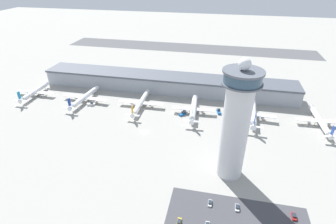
# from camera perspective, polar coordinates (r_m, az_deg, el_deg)

# --- Properties ---
(ground_plane) EXTENTS (1000.00, 1000.00, 0.00)m
(ground_plane) POSITION_cam_1_polar(r_m,az_deg,el_deg) (180.76, -5.15, -4.44)
(ground_plane) COLOR #9E9B93
(terminal_building) EXTENTS (224.63, 25.00, 14.59)m
(terminal_building) POSITION_cam_1_polar(r_m,az_deg,el_deg) (236.81, -0.35, 6.36)
(terminal_building) COLOR #A3A8B2
(terminal_building) RESTS_ON ground
(runway_strip) EXTENTS (336.94, 44.00, 0.01)m
(runway_strip) POSITION_cam_1_polar(r_m,az_deg,el_deg) (371.41, 4.52, 13.76)
(runway_strip) COLOR #515154
(runway_strip) RESTS_ON ground
(control_tower) EXTENTS (18.81, 18.81, 65.61)m
(control_tower) POSITION_cam_1_polar(r_m,az_deg,el_deg) (133.35, 14.57, -2.31)
(control_tower) COLOR silver
(control_tower) RESTS_ON ground
(airplane_gate_alpha) EXTENTS (34.78, 37.88, 12.18)m
(airplane_gate_alpha) POSITION_cam_1_polar(r_m,az_deg,el_deg) (255.29, -27.03, 3.93)
(airplane_gate_alpha) COLOR white
(airplane_gate_alpha) RESTS_ON ground
(airplane_gate_bravo) EXTENTS (40.47, 41.49, 12.28)m
(airplane_gate_bravo) POSITION_cam_1_polar(r_m,az_deg,el_deg) (228.54, -17.73, 3.03)
(airplane_gate_bravo) COLOR white
(airplane_gate_bravo) RESTS_ON ground
(airplane_gate_charlie) EXTENTS (36.91, 43.56, 11.67)m
(airplane_gate_charlie) POSITION_cam_1_polar(r_m,az_deg,el_deg) (210.62, -5.96, 2.04)
(airplane_gate_charlie) COLOR white
(airplane_gate_charlie) RESTS_ON ground
(airplane_gate_delta) EXTENTS (32.48, 40.09, 13.79)m
(airplane_gate_delta) POSITION_cam_1_polar(r_m,az_deg,el_deg) (200.25, 5.57, 0.70)
(airplane_gate_delta) COLOR white
(airplane_gate_delta) RESTS_ON ground
(airplane_gate_echo) EXTENTS (33.05, 38.94, 14.72)m
(airplane_gate_echo) POSITION_cam_1_polar(r_m,az_deg,el_deg) (201.59, 18.02, -0.41)
(airplane_gate_echo) COLOR silver
(airplane_gate_echo) RESTS_ON ground
(airplane_gate_foxtrot) EXTENTS (32.34, 42.49, 12.03)m
(airplane_gate_foxtrot) POSITION_cam_1_polar(r_m,az_deg,el_deg) (213.85, 30.18, -1.67)
(airplane_gate_foxtrot) COLOR white
(airplane_gate_foxtrot) RESTS_ON ground
(service_truck_catering) EXTENTS (5.61, 6.15, 2.77)m
(service_truck_catering) POSITION_cam_1_polar(r_m,az_deg,el_deg) (199.98, 3.21, -0.41)
(service_truck_catering) COLOR black
(service_truck_catering) RESTS_ON ground
(service_truck_fuel) EXTENTS (6.82, 4.24, 3.09)m
(service_truck_fuel) POSITION_cam_1_polar(r_m,az_deg,el_deg) (222.64, -16.38, 1.69)
(service_truck_fuel) COLOR black
(service_truck_fuel) RESTS_ON ground
(service_truck_baggage) EXTENTS (3.90, 7.14, 2.97)m
(service_truck_baggage) POSITION_cam_1_polar(r_m,az_deg,el_deg) (206.48, 10.99, 0.10)
(service_truck_baggage) COLOR black
(service_truck_baggage) RESTS_ON ground
(car_black_suv) EXTENTS (1.90, 4.48, 1.59)m
(car_black_suv) POSITION_cam_1_polar(r_m,az_deg,el_deg) (126.47, 2.45, -22.84)
(car_black_suv) COLOR black
(car_black_suv) RESTS_ON ground
(car_blue_compact) EXTENTS (1.73, 4.16, 1.43)m
(car_blue_compact) POSITION_cam_1_polar(r_m,az_deg,el_deg) (134.76, 9.13, -18.99)
(car_blue_compact) COLOR black
(car_blue_compact) RESTS_ON ground
(car_white_wagon) EXTENTS (1.85, 4.28, 1.51)m
(car_white_wagon) POSITION_cam_1_polar(r_m,az_deg,el_deg) (135.46, 14.84, -19.47)
(car_white_wagon) COLOR black
(car_white_wagon) RESTS_ON ground
(car_green_van) EXTENTS (2.01, 4.32, 1.59)m
(car_green_van) POSITION_cam_1_polar(r_m,az_deg,el_deg) (140.56, 25.74, -19.77)
(car_green_van) COLOR black
(car_green_van) RESTS_ON ground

